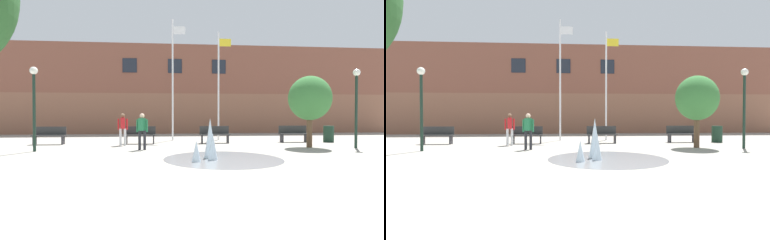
# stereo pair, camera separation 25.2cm
# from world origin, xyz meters

# --- Properties ---
(ground_plane) EXTENTS (100.00, 100.00, 0.00)m
(ground_plane) POSITION_xyz_m (0.00, 0.00, 0.00)
(ground_plane) COLOR #9E998E
(library_building) EXTENTS (36.00, 6.05, 7.07)m
(library_building) POSITION_xyz_m (0.00, 20.62, 3.54)
(library_building) COLOR brown
(library_building) RESTS_ON ground
(splash_fountain) EXTENTS (4.14, 4.14, 1.42)m
(splash_fountain) POSITION_xyz_m (0.78, 4.29, 0.45)
(splash_fountain) COLOR gray
(splash_fountain) RESTS_ON ground
(park_bench_under_left_flagpole) EXTENTS (1.60, 0.44, 0.91)m
(park_bench_under_left_flagpole) POSITION_xyz_m (-6.73, 9.94, 0.48)
(park_bench_under_left_flagpole) COLOR #28282D
(park_bench_under_left_flagpole) RESTS_ON ground
(park_bench_under_right_flagpole) EXTENTS (1.60, 0.44, 0.91)m
(park_bench_under_right_flagpole) POSITION_xyz_m (-2.12, 9.87, 0.48)
(park_bench_under_right_flagpole) COLOR #28282D
(park_bench_under_right_flagpole) RESTS_ON ground
(park_bench_near_trashcan) EXTENTS (1.60, 0.44, 0.91)m
(park_bench_near_trashcan) POSITION_xyz_m (1.84, 9.87, 0.48)
(park_bench_near_trashcan) COLOR #28282D
(park_bench_near_trashcan) RESTS_ON ground
(park_bench_far_right) EXTENTS (1.60, 0.44, 0.91)m
(park_bench_far_right) POSITION_xyz_m (6.30, 10.00, 0.48)
(park_bench_far_right) COLOR #28282D
(park_bench_far_right) RESTS_ON ground
(teen_by_trashcan) EXTENTS (0.50, 0.39, 1.59)m
(teen_by_trashcan) POSITION_xyz_m (-1.83, 7.15, 0.93)
(teen_by_trashcan) COLOR #28282D
(teen_by_trashcan) RESTS_ON ground
(adult_near_bench) EXTENTS (0.50, 0.38, 1.59)m
(adult_near_bench) POSITION_xyz_m (-2.91, 9.04, 0.93)
(adult_near_bench) COLOR silver
(adult_near_bench) RESTS_ON ground
(flagpole_left) EXTENTS (0.80, 0.10, 7.12)m
(flagpole_left) POSITION_xyz_m (-0.33, 11.71, 3.80)
(flagpole_left) COLOR silver
(flagpole_left) RESTS_ON ground
(flagpole_right) EXTENTS (0.80, 0.10, 6.46)m
(flagpole_right) POSITION_xyz_m (2.42, 11.71, 3.46)
(flagpole_right) COLOR silver
(flagpole_right) RESTS_ON ground
(lamp_post_left_lane) EXTENTS (0.32, 0.32, 3.52)m
(lamp_post_left_lane) POSITION_xyz_m (-6.26, 7.01, 2.33)
(lamp_post_left_lane) COLOR #192D23
(lamp_post_left_lane) RESTS_ON ground
(lamp_post_right_lane) EXTENTS (0.32, 0.32, 3.62)m
(lamp_post_right_lane) POSITION_xyz_m (7.89, 6.92, 2.39)
(lamp_post_right_lane) COLOR #192D23
(lamp_post_right_lane) RESTS_ON ground
(trash_can) EXTENTS (0.56, 0.56, 0.90)m
(trash_can) POSITION_xyz_m (8.29, 9.89, 0.45)
(trash_can) COLOR #193323
(trash_can) RESTS_ON ground
(street_tree_near_building) EXTENTS (1.94, 1.94, 3.34)m
(street_tree_near_building) POSITION_xyz_m (5.89, 7.38, 2.29)
(street_tree_near_building) COLOR brown
(street_tree_near_building) RESTS_ON ground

